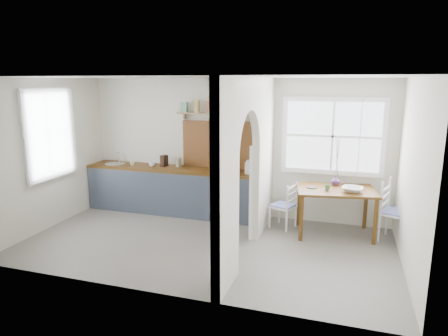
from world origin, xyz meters
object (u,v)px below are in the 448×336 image
(dining_table, at_px, (335,212))
(chair_right, at_px, (398,212))
(chair_left, at_px, (283,205))
(vase, at_px, (336,181))
(kettle, at_px, (249,167))

(dining_table, distance_m, chair_right, 0.97)
(dining_table, relative_size, chair_left, 1.55)
(dining_table, relative_size, chair_right, 1.26)
(dining_table, xyz_separation_m, vase, (-0.02, 0.26, 0.48))
(chair_left, relative_size, kettle, 3.27)
(kettle, distance_m, vase, 1.53)
(chair_left, distance_m, kettle, 0.91)
(chair_left, relative_size, vase, 5.03)
(kettle, xyz_separation_m, vase, (1.52, 0.05, -0.15))
(chair_left, bearing_deg, chair_right, 107.06)
(chair_left, height_order, kettle, kettle)
(vase, bearing_deg, dining_table, -84.88)
(dining_table, relative_size, kettle, 5.06)
(chair_left, xyz_separation_m, chair_right, (1.85, -0.10, 0.09))
(chair_left, bearing_deg, vase, 122.91)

